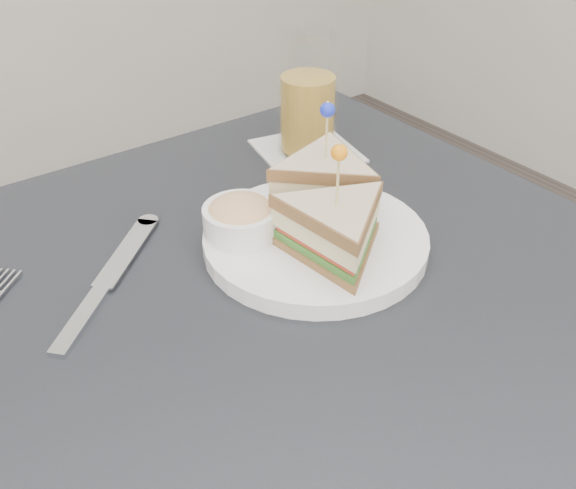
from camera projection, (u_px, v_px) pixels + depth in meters
The scene contains 4 objects.
table at pixel (286, 346), 0.71m from camera, with size 0.80×0.80×0.75m.
plate_meal at pixel (318, 213), 0.71m from camera, with size 0.29×0.29×0.15m.
cutlery_knife at pixel (106, 282), 0.67m from camera, with size 0.19×0.18×0.01m.
drink_set at pixel (308, 103), 0.88m from camera, with size 0.16×0.16×0.17m.
Camera 1 is at (-0.30, -0.42, 1.17)m, focal length 40.00 mm.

